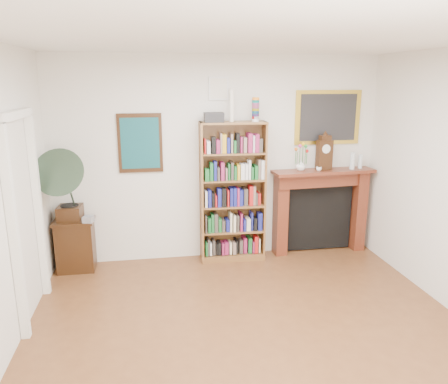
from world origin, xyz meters
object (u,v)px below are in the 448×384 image
object	(u,v)px
bookshelf	(233,185)
bottle_right	(360,161)
mantel_clock	(324,153)
fireplace	(320,203)
side_cabinet	(76,245)
cd_stack	(88,219)
gramophone	(65,181)
flower_vase	(301,165)
bottle_left	(352,161)
teacup	(319,169)

from	to	relation	value
bookshelf	bottle_right	distance (m)	1.88
mantel_clock	fireplace	bearing A→B (deg)	82.17
side_cabinet	cd_stack	world-z (taller)	cd_stack
bookshelf	mantel_clock	distance (m)	1.36
side_cabinet	gramophone	distance (m)	0.91
mantel_clock	bottle_right	bearing A→B (deg)	-6.13
mantel_clock	cd_stack	bearing A→B (deg)	175.27
cd_stack	flower_vase	distance (m)	2.94
gramophone	bottle_left	xyz separation A→B (m)	(3.87, 0.15, 0.11)
gramophone	bottle_right	distance (m)	4.02
fireplace	bottle_left	bearing A→B (deg)	-14.27
side_cabinet	bookshelf	bearing A→B (deg)	1.24
bottle_right	bottle_left	bearing A→B (deg)	-164.11
cd_stack	mantel_clock	world-z (taller)	mantel_clock
bottle_right	teacup	bearing A→B (deg)	-172.69
cd_stack	bottle_right	bearing A→B (deg)	2.86
fireplace	bottle_right	distance (m)	0.82
mantel_clock	flower_vase	distance (m)	0.37
mantel_clock	bookshelf	bearing A→B (deg)	172.97
bookshelf	cd_stack	bearing A→B (deg)	-172.61
side_cabinet	mantel_clock	size ratio (longest dim) A/B	1.43
mantel_clock	flower_vase	world-z (taller)	mantel_clock
teacup	bottle_left	xyz separation A→B (m)	(0.51, 0.04, 0.09)
flower_vase	teacup	world-z (taller)	flower_vase
mantel_clock	teacup	bearing A→B (deg)	-152.58
bookshelf	cd_stack	distance (m)	1.95
bottle_left	teacup	bearing A→B (deg)	-175.15
side_cabinet	teacup	size ratio (longest dim) A/B	9.08
side_cabinet	flower_vase	bearing A→B (deg)	1.51
bookshelf	side_cabinet	xyz separation A→B (m)	(-2.12, -0.03, -0.73)
bookshelf	teacup	size ratio (longest dim) A/B	28.99
teacup	bottle_right	distance (m)	0.66
bottle_right	gramophone	bearing A→B (deg)	-177.30
flower_vase	bottle_right	size ratio (longest dim) A/B	0.70
bottle_left	bottle_right	size ratio (longest dim) A/B	1.20
gramophone	cd_stack	distance (m)	0.57
gramophone	cd_stack	world-z (taller)	gramophone
fireplace	side_cabinet	bearing A→B (deg)	178.14
fireplace	gramophone	world-z (taller)	gramophone
cd_stack	bottle_left	world-z (taller)	bottle_left
bookshelf	flower_vase	size ratio (longest dim) A/B	15.75
bottle_left	bottle_right	distance (m)	0.15
bookshelf	teacup	distance (m)	1.22
side_cabinet	cd_stack	distance (m)	0.46
side_cabinet	flower_vase	distance (m)	3.23
bottle_left	fireplace	bearing A→B (deg)	169.24
mantel_clock	bottle_left	xyz separation A→B (m)	(0.42, -0.02, -0.11)
flower_vase	teacup	size ratio (longest dim) A/B	1.84
gramophone	bottle_right	world-z (taller)	gramophone
bottle_left	bottle_right	bearing A→B (deg)	15.89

